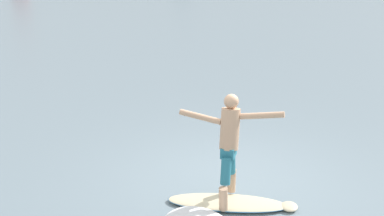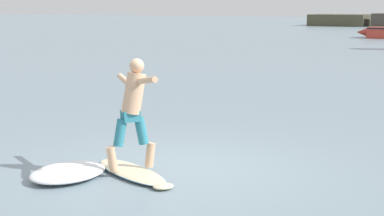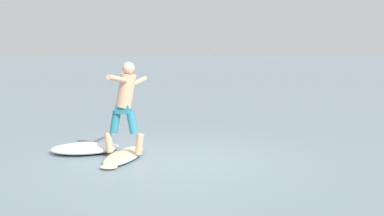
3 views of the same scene
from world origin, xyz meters
name	(u,v)px [view 2 (image 2 of 3)]	position (x,y,z in m)	size (l,w,h in m)	color
ground_plane	(177,167)	(0.00, 0.00, 0.00)	(200.00, 200.00, 0.00)	gray
surfboard	(133,172)	(-0.36, -0.73, 0.04)	(1.94, 1.38, 0.22)	beige
surfer	(133,105)	(-0.36, -0.68, 1.05)	(1.30, 1.02, 1.67)	tan
wave_foam_at_tail	(68,172)	(-1.11, -1.31, 0.09)	(0.98, 1.30, 0.17)	white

